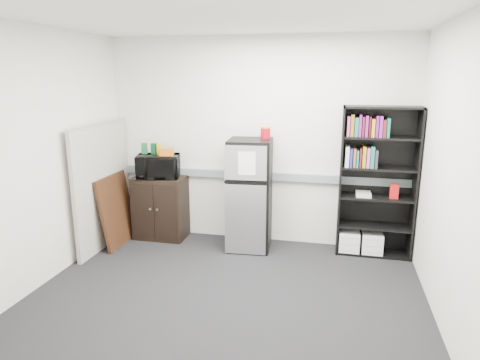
{
  "coord_description": "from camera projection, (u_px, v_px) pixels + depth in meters",
  "views": [
    {
      "loc": [
        1.02,
        -3.74,
        2.2
      ],
      "look_at": [
        -0.04,
        0.9,
        1.03
      ],
      "focal_mm": 32.0,
      "sensor_mm": 36.0,
      "label": 1
    }
  ],
  "objects": [
    {
      "name": "cabinet",
      "position": [
        161.0,
        207.0,
        5.89
      ],
      "size": [
        0.69,
        0.46,
        0.86
      ],
      "color": "black",
      "rests_on": "floor"
    },
    {
      "name": "wall_back",
      "position": [
        257.0,
        142.0,
        5.62
      ],
      "size": [
        4.0,
        0.02,
        2.7
      ],
      "primitive_type": "cube",
      "color": "silver",
      "rests_on": "floor"
    },
    {
      "name": "microwave",
      "position": [
        158.0,
        166.0,
        5.73
      ],
      "size": [
        0.63,
        0.5,
        0.31
      ],
      "primitive_type": "imported",
      "rotation": [
        0.0,
        0.0,
        0.25
      ],
      "color": "black",
      "rests_on": "cabinet"
    },
    {
      "name": "refrigerator",
      "position": [
        250.0,
        195.0,
        5.47
      ],
      "size": [
        0.57,
        0.6,
        1.43
      ],
      "rotation": [
        0.0,
        0.0,
        0.07
      ],
      "color": "black",
      "rests_on": "floor"
    },
    {
      "name": "snack_box_a",
      "position": [
        144.0,
        148.0,
        5.76
      ],
      "size": [
        0.07,
        0.06,
        0.15
      ],
      "primitive_type": "cube",
      "rotation": [
        0.0,
        0.0,
        0.1
      ],
      "color": "#19592F",
      "rests_on": "microwave"
    },
    {
      "name": "coffee_can",
      "position": [
        265.0,
        132.0,
        5.37
      ],
      "size": [
        0.13,
        0.13,
        0.17
      ],
      "color": "#A40715",
      "rests_on": "refrigerator"
    },
    {
      "name": "electrical_raceway",
      "position": [
        256.0,
        176.0,
        5.7
      ],
      "size": [
        3.92,
        0.05,
        0.1
      ],
      "primitive_type": "cube",
      "color": "slate",
      "rests_on": "wall_back"
    },
    {
      "name": "bookshelf",
      "position": [
        375.0,
        179.0,
        5.22
      ],
      "size": [
        0.9,
        0.34,
        1.85
      ],
      "color": "black",
      "rests_on": "floor"
    },
    {
      "name": "framed_poster",
      "position": [
        117.0,
        210.0,
        5.65
      ],
      "size": [
        0.19,
        0.73,
        0.93
      ],
      "rotation": [
        0.0,
        -0.16,
        0.0
      ],
      "color": "black",
      "rests_on": "floor"
    },
    {
      "name": "floor",
      "position": [
        224.0,
        301.0,
        4.29
      ],
      "size": [
        4.0,
        4.0,
        0.0
      ],
      "primitive_type": "plane",
      "color": "black",
      "rests_on": "ground"
    },
    {
      "name": "snack_bag",
      "position": [
        167.0,
        152.0,
        5.64
      ],
      "size": [
        0.2,
        0.14,
        0.1
      ],
      "primitive_type": "cube",
      "rotation": [
        0.0,
        0.0,
        0.22
      ],
      "color": "#BD6012",
      "rests_on": "microwave"
    },
    {
      "name": "wall_right",
      "position": [
        456.0,
        181.0,
        3.54
      ],
      "size": [
        0.02,
        3.5,
        2.7
      ],
      "primitive_type": "cube",
      "color": "silver",
      "rests_on": "floor"
    },
    {
      "name": "ceiling",
      "position": [
        221.0,
        15.0,
        3.65
      ],
      "size": [
        4.0,
        3.5,
        0.02
      ],
      "primitive_type": "cube",
      "color": "white",
      "rests_on": "wall_back"
    },
    {
      "name": "cubicle_partition",
      "position": [
        103.0,
        186.0,
        5.53
      ],
      "size": [
        0.06,
        1.3,
        1.62
      ],
      "color": "#A19D8F",
      "rests_on": "floor"
    },
    {
      "name": "wall_note",
      "position": [
        231.0,
        126.0,
        5.65
      ],
      "size": [
        0.14,
        0.0,
        0.1
      ],
      "primitive_type": "cube",
      "color": "white",
      "rests_on": "wall_back"
    },
    {
      "name": "snack_box_b",
      "position": [
        154.0,
        149.0,
        5.73
      ],
      "size": [
        0.07,
        0.05,
        0.15
      ],
      "primitive_type": "cube",
      "rotation": [
        0.0,
        0.0,
        -0.05
      ],
      "color": "#0B341C",
      "rests_on": "microwave"
    },
    {
      "name": "snack_box_c",
      "position": [
        160.0,
        149.0,
        5.71
      ],
      "size": [
        0.08,
        0.07,
        0.14
      ],
      "primitive_type": "cube",
      "rotation": [
        0.0,
        0.0,
        0.24
      ],
      "color": "#C49512",
      "rests_on": "microwave"
    },
    {
      "name": "wall_left",
      "position": [
        35.0,
        160.0,
        4.4
      ],
      "size": [
        0.02,
        3.5,
        2.7
      ],
      "primitive_type": "cube",
      "color": "silver",
      "rests_on": "floor"
    }
  ]
}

